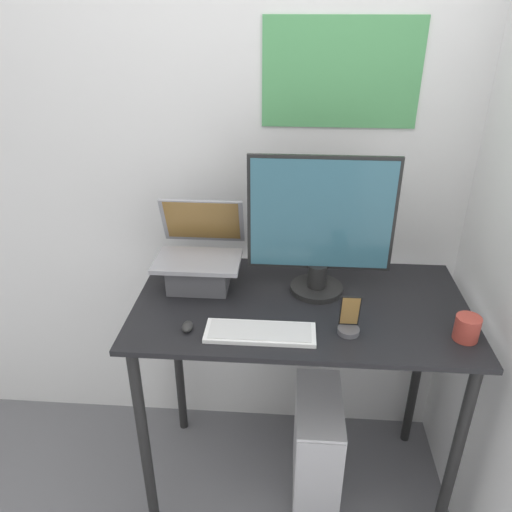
% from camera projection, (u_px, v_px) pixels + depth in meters
% --- Properties ---
extents(wall_back, '(6.00, 0.06, 2.60)m').
position_uv_depth(wall_back, '(304.00, 166.00, 1.96)').
color(wall_back, silver).
rests_on(wall_back, ground_plane).
extents(desk, '(1.18, 0.64, 0.92)m').
position_uv_depth(desk, '(299.00, 333.00, 1.84)').
color(desk, black).
rests_on(desk, ground_plane).
extents(laptop, '(0.31, 0.28, 0.31)m').
position_uv_depth(laptop, '(199.00, 264.00, 1.84)').
color(laptop, '#4C4C51').
rests_on(laptop, desk).
extents(monitor, '(0.51, 0.19, 0.51)m').
position_uv_depth(monitor, '(320.00, 230.00, 1.74)').
color(monitor, black).
rests_on(monitor, desk).
extents(keyboard, '(0.36, 0.12, 0.02)m').
position_uv_depth(keyboard, '(260.00, 332.00, 1.60)').
color(keyboard, white).
rests_on(keyboard, desk).
extents(mouse, '(0.04, 0.06, 0.03)m').
position_uv_depth(mouse, '(187.00, 327.00, 1.62)').
color(mouse, '#262626').
rests_on(mouse, desk).
extents(cell_phone, '(0.07, 0.07, 0.14)m').
position_uv_depth(cell_phone, '(349.00, 322.00, 1.60)').
color(cell_phone, '#4C4C51').
rests_on(cell_phone, desk).
extents(computer_tower, '(0.18, 0.39, 0.48)m').
position_uv_depth(computer_tower, '(317.00, 446.00, 2.06)').
color(computer_tower, silver).
rests_on(computer_tower, ground_plane).
extents(mug, '(0.08, 0.08, 0.08)m').
position_uv_depth(mug, '(467.00, 328.00, 1.57)').
color(mug, '#9E382D').
rests_on(mug, desk).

